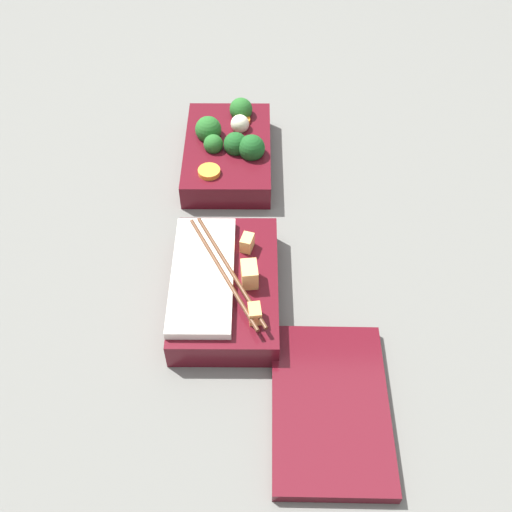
{
  "coord_description": "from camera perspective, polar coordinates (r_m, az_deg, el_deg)",
  "views": [
    {
      "loc": [
        0.62,
        0.04,
        0.64
      ],
      "look_at": [
        0.1,
        0.03,
        0.04
      ],
      "focal_mm": 42.0,
      "sensor_mm": 36.0,
      "label": 1
    }
  ],
  "objects": [
    {
      "name": "ground_plane",
      "position": [
        0.89,
        -2.09,
        2.91
      ],
      "size": [
        3.0,
        3.0,
        0.0
      ],
      "primitive_type": "plane",
      "color": "slate"
    },
    {
      "name": "bento_tray_rice",
      "position": [
        0.79,
        -3.13,
        -2.83
      ],
      "size": [
        0.22,
        0.14,
        0.07
      ],
      "color": "#510F19",
      "rests_on": "ground_plane"
    },
    {
      "name": "bento_tray_vegetable",
      "position": [
        0.98,
        -2.62,
        10.11
      ],
      "size": [
        0.22,
        0.14,
        0.07
      ],
      "color": "#510F19",
      "rests_on": "ground_plane"
    },
    {
      "name": "bento_lid",
      "position": [
        0.72,
        7.06,
        -14.05
      ],
      "size": [
        0.21,
        0.14,
        0.02
      ],
      "primitive_type": "cube",
      "rotation": [
        0.0,
        0.0,
        -0.01
      ],
      "color": "#510F19",
      "rests_on": "ground_plane"
    }
  ]
}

